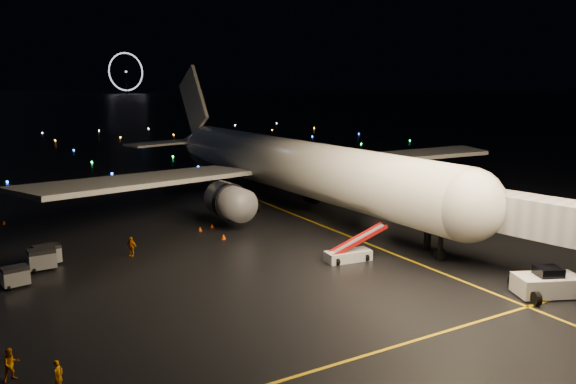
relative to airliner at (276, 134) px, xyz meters
name	(u,v)px	position (x,y,z in m)	size (l,w,h in m)	color
ground	(7,111)	(-12.93, 272.15, -8.91)	(2000.00, 2000.00, 0.00)	black
lane_centre	(326,227)	(-0.93, -12.85, -8.90)	(0.25, 80.00, 0.02)	#DCAB08
lane_cross	(322,368)	(-17.93, -37.85, -8.90)	(60.00, 0.25, 0.02)	#DCAB08
airliner	(276,134)	(0.00, 0.00, 0.00)	(62.87, 59.73, 17.81)	silver
pushback_tug	(547,281)	(2.08, -37.13, -7.82)	(4.55, 2.38, 2.17)	silver
belt_loader	(348,245)	(-5.65, -23.31, -7.48)	(5.89, 1.61, 2.86)	silver
crew_a	(58,376)	(-30.66, -33.10, -8.07)	(0.61, 0.40, 1.67)	orange
crew_b	(11,364)	(-32.61, -30.74, -8.01)	(0.87, 0.68, 1.79)	orange
crew_c	(131,246)	(-21.62, -12.48, -8.03)	(1.03, 0.43, 1.76)	orange
safety_cone_0	(223,236)	(-12.29, -11.54, -8.64)	(0.48, 0.48, 0.54)	#E34101
safety_cone_1	(212,225)	(-11.58, -6.85, -8.68)	(0.41, 0.41, 0.46)	#E34101
safety_cone_2	(200,229)	(-13.19, -7.52, -8.67)	(0.42, 0.42, 0.48)	#E34101
safety_cone_3	(4,222)	(-30.75, 5.84, -8.68)	(0.40, 0.40, 0.46)	#E34101
ferris_wheel	(126,73)	(157.07, 692.15, 17.09)	(50.00, 4.00, 52.00)	black
taxiway_lights	(67,147)	(-12.93, 78.15, -8.73)	(164.00, 92.00, 0.36)	black
baggage_cart_0	(47,255)	(-28.49, -11.42, -8.04)	(2.03, 1.42, 1.73)	gray
baggage_cart_1	(42,260)	(-29.01, -12.61, -8.02)	(2.09, 1.46, 1.77)	gray
baggage_cart_2	(15,277)	(-31.27, -15.83, -8.12)	(1.86, 1.30, 1.58)	gray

